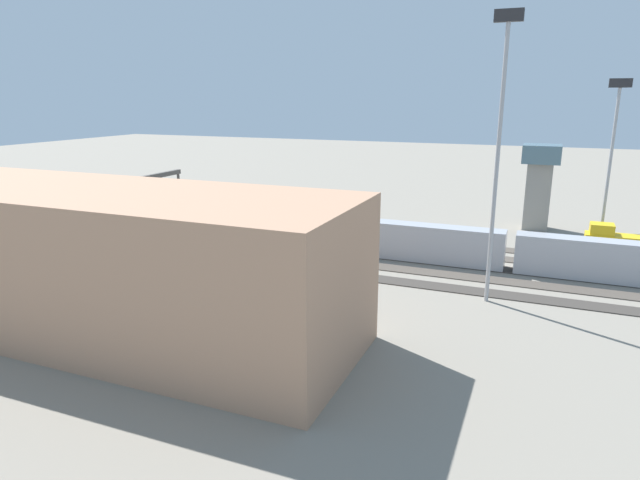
% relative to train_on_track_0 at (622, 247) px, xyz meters
% --- Properties ---
extents(ground_plane, '(400.00, 400.00, 0.00)m').
position_rel_train_on_track_0_xyz_m(ground_plane, '(45.39, 10.00, -2.16)').
color(ground_plane, gray).
extents(track_bed_0, '(140.00, 2.80, 0.12)m').
position_rel_train_on_track_0_xyz_m(track_bed_0, '(45.39, 0.00, -2.10)').
color(track_bed_0, '#4C443D').
rests_on(track_bed_0, ground_plane).
extents(track_bed_1, '(140.00, 2.80, 0.12)m').
position_rel_train_on_track_0_xyz_m(track_bed_1, '(45.39, 5.00, -2.10)').
color(track_bed_1, '#4C443D').
rests_on(track_bed_1, ground_plane).
extents(track_bed_2, '(140.00, 2.80, 0.12)m').
position_rel_train_on_track_0_xyz_m(track_bed_2, '(45.39, 10.00, -2.10)').
color(track_bed_2, '#3D3833').
rests_on(track_bed_2, ground_plane).
extents(track_bed_3, '(140.00, 2.80, 0.12)m').
position_rel_train_on_track_0_xyz_m(track_bed_3, '(45.39, 15.00, -2.10)').
color(track_bed_3, '#4C443D').
rests_on(track_bed_3, ground_plane).
extents(track_bed_4, '(140.00, 2.80, 0.12)m').
position_rel_train_on_track_0_xyz_m(track_bed_4, '(45.39, 20.00, -2.10)').
color(track_bed_4, '#3D3833').
rests_on(track_bed_4, ground_plane).
extents(train_on_track_0, '(10.00, 3.00, 5.00)m').
position_rel_train_on_track_0_xyz_m(train_on_track_0, '(0.00, 0.00, 0.00)').
color(train_on_track_0, gold).
rests_on(train_on_track_0, ground_plane).
extents(train_on_track_4, '(10.00, 3.00, 5.00)m').
position_rel_train_on_track_0_xyz_m(train_on_track_4, '(72.85, 20.00, 0.00)').
color(train_on_track_4, gold).
rests_on(train_on_track_4, ground_plane).
extents(train_on_track_2, '(95.60, 3.00, 5.00)m').
position_rel_train_on_track_0_xyz_m(train_on_track_2, '(38.05, 10.00, 0.46)').
color(train_on_track_2, '#A8AAB2').
rests_on(train_on_track_2, ground_plane).
extents(light_mast_0, '(2.80, 0.70, 24.33)m').
position_rel_train_on_track_0_xyz_m(light_mast_0, '(2.46, -3.54, 13.60)').
color(light_mast_0, '#9EA0A5').
rests_on(light_mast_0, ground_plane).
extents(light_mast_1, '(2.80, 0.70, 30.23)m').
position_rel_train_on_track_0_xyz_m(light_mast_1, '(15.33, 22.46, 16.82)').
color(light_mast_1, '#9EA0A5').
rests_on(light_mast_1, ground_plane).
extents(signal_gantry, '(0.70, 25.00, 8.80)m').
position_rel_train_on_track_0_xyz_m(signal_gantry, '(74.22, 10.00, 5.26)').
color(signal_gantry, '#4C4742').
rests_on(signal_gantry, ground_plane).
extents(maintenance_shed, '(57.99, 16.32, 13.79)m').
position_rel_train_on_track_0_xyz_m(maintenance_shed, '(52.76, 44.46, 4.74)').
color(maintenance_shed, tan).
rests_on(maintenance_shed, ground_plane).
extents(control_tower, '(6.00, 6.00, 14.26)m').
position_rel_train_on_track_0_xyz_m(control_tower, '(11.51, -16.58, 6.15)').
color(control_tower, gray).
rests_on(control_tower, ground_plane).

